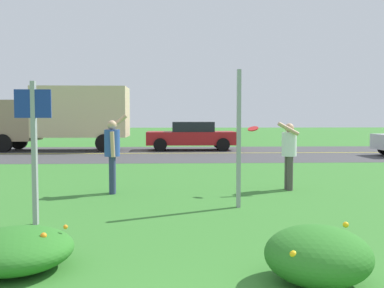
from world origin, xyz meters
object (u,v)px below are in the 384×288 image
(sign_post_near_path, at_px, (34,138))
(person_catcher_white_shirt, at_px, (289,150))
(car_red_center_left, at_px, (191,136))
(box_truck_tan, at_px, (64,115))
(person_thrower_blue_shirt, at_px, (112,150))
(frisbee_red, at_px, (253,129))
(sign_post_by_roadside, at_px, (239,139))

(sign_post_near_path, relative_size, person_catcher_white_shirt, 1.42)
(car_red_center_left, relative_size, box_truck_tan, 0.67)
(person_catcher_white_shirt, xyz_separation_m, car_red_center_left, (-1.72, 12.50, -0.19))
(person_thrower_blue_shirt, xyz_separation_m, person_catcher_white_shirt, (4.02, 0.31, -0.05))
(frisbee_red, relative_size, car_red_center_left, 0.06)
(sign_post_by_roadside, height_order, person_thrower_blue_shirt, sign_post_by_roadside)
(box_truck_tan, bearing_deg, frisbee_red, -60.40)
(box_truck_tan, bearing_deg, person_thrower_blue_shirt, -72.04)
(sign_post_by_roadside, bearing_deg, person_catcher_white_shirt, 52.69)
(sign_post_near_path, bearing_deg, car_red_center_left, 78.68)
(sign_post_near_path, relative_size, person_thrower_blue_shirt, 1.28)
(person_thrower_blue_shirt, relative_size, frisbee_red, 6.91)
(sign_post_near_path, distance_m, person_thrower_blue_shirt, 2.95)
(car_red_center_left, bearing_deg, frisbee_red, -86.30)
(person_catcher_white_shirt, height_order, car_red_center_left, person_catcher_white_shirt)
(sign_post_near_path, distance_m, frisbee_red, 4.85)
(person_catcher_white_shirt, relative_size, frisbee_red, 6.25)
(frisbee_red, bearing_deg, person_thrower_blue_shirt, -179.93)
(person_catcher_white_shirt, bearing_deg, box_truck_tan, 123.17)
(person_catcher_white_shirt, distance_m, frisbee_red, 1.07)
(sign_post_by_roadside, bearing_deg, frisbee_red, 70.75)
(sign_post_near_path, bearing_deg, person_catcher_white_shirt, 32.70)
(person_catcher_white_shirt, height_order, box_truck_tan, box_truck_tan)
(sign_post_near_path, height_order, car_red_center_left, sign_post_near_path)
(sign_post_near_path, bearing_deg, box_truck_tan, 102.01)
(sign_post_near_path, xyz_separation_m, sign_post_by_roadside, (3.39, 1.20, -0.09))
(sign_post_by_roadside, relative_size, frisbee_red, 10.12)
(sign_post_by_roadside, bearing_deg, box_truck_tan, 114.96)
(sign_post_by_roadside, height_order, car_red_center_left, sign_post_by_roadside)
(sign_post_near_path, bearing_deg, person_thrower_blue_shirt, 73.53)
(person_catcher_white_shirt, bearing_deg, person_thrower_blue_shirt, -175.64)
(person_thrower_blue_shirt, distance_m, frisbee_red, 3.15)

